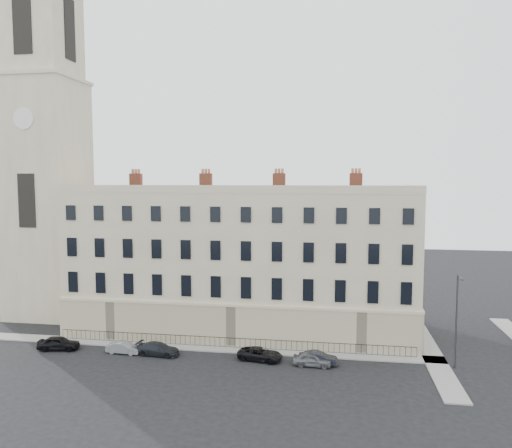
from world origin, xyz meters
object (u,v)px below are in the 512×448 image
Objects in this scene: car_f at (318,358)px; car_c at (158,349)px; car_a at (59,343)px; car_d at (260,354)px; car_b at (124,348)px; car_e at (312,359)px; streetlamp at (457,317)px.

car_c is at bearing 91.00° from car_f.
car_a is 0.96× the size of car_d.
car_d is (9.59, 0.21, -0.02)m from car_c.
car_a is 1.18× the size of car_b.
car_d is at bearing -83.45° from car_c.
car_f is (24.78, 0.04, -0.09)m from car_a.
car_a is at bearing 91.37° from car_f.
car_c reaches higher than car_e.
car_a is 6.60m from car_b.
car_d is at bearing 85.25° from car_e.
car_b is 0.40× the size of streetlamp.
car_b is at bearing 95.83° from car_c.
car_c is 14.82m from car_f.
car_b is (6.60, 0.08, -0.12)m from car_a.
car_d is at bearing -178.57° from streetlamp.
streetlamp is at bearing -97.13° from car_a.
car_f is at bearing -87.01° from car_b.
car_a is 19.56m from car_d.
car_b is 30.26m from streetlamp.
car_d is 1.17× the size of car_f.
car_d is at bearing -97.88° from car_a.
streetlamp reaches higher than car_a.
streetlamp reaches higher than car_e.
car_b is 17.70m from car_e.
car_a is 24.30m from car_e.
car_f is 12.49m from streetlamp.
car_d is 5.23m from car_f.
car_a is 24.78m from car_f.
car_d reaches higher than car_b.
car_e is at bearing -86.57° from car_c.
car_e is (24.30, -0.36, -0.08)m from car_a.
car_a is 0.96× the size of car_c.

